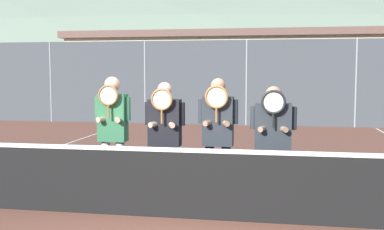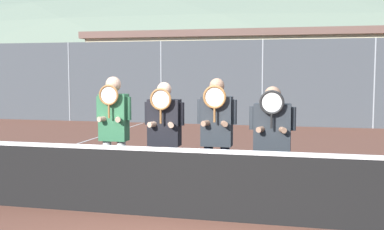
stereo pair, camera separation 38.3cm
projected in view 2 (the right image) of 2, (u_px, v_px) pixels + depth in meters
name	position (u px, v px, depth m)	size (l,w,h in m)	color
ground_plane	(187.00, 219.00, 6.26)	(120.00, 120.00, 0.00)	brown
hill_distant	(293.00, 87.00, 60.05)	(134.23, 74.57, 26.10)	slate
clubhouse_building	(313.00, 69.00, 25.82)	(24.64, 5.50, 4.06)	beige
fence_back	(263.00, 83.00, 16.99)	(22.49, 0.06, 3.04)	gray
tennis_net	(187.00, 183.00, 6.22)	(11.84, 0.09, 1.03)	gray
court_line_left_sideline	(19.00, 162.00, 10.17)	(0.05, 16.00, 0.01)	white
player_leftmost	(114.00, 126.00, 7.17)	(0.55, 0.34, 1.84)	white
player_center_left	(164.00, 132.00, 6.92)	(0.59, 0.34, 1.76)	black
player_center_right	(217.00, 132.00, 6.71)	(0.56, 0.34, 1.82)	#232838
player_rightmost	(272.00, 135.00, 6.59)	(0.63, 0.34, 1.71)	#56565B
car_far_left	(106.00, 94.00, 22.13)	(4.05, 2.02, 1.70)	navy
car_left_of_center	(207.00, 94.00, 21.15)	(4.49, 1.93, 1.81)	#B2B7BC
car_center	(324.00, 95.00, 19.73)	(4.49, 2.00, 1.88)	black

